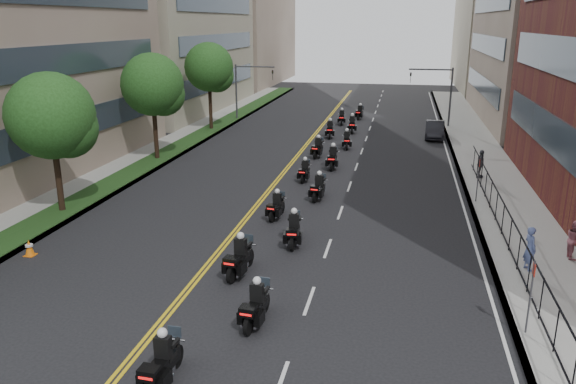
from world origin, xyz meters
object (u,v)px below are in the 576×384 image
object	(u,v)px
motorcycle_10	(330,130)
motorcycle_0	(162,364)
motorcycle_5	(319,188)
motorcycle_9	(347,141)
motorcycle_3	(294,231)
motorcycle_6	(305,171)
motorcycle_8	(318,148)
parked_sedan	(435,130)
motorcycle_1	(256,306)
motorcycle_13	(360,113)
pedestrian_b	(575,240)
motorcycle_4	(276,207)
motorcycle_12	(342,118)
traffic_cone	(29,248)
motorcycle_7	(333,159)
motorcycle_11	(352,125)
pedestrian_a	(530,248)
pedestrian_c	(481,164)
motorcycle_2	(240,259)

from	to	relation	value
motorcycle_10	motorcycle_0	bearing A→B (deg)	-95.99
motorcycle_5	motorcycle_9	distance (m)	13.62
motorcycle_3	motorcycle_6	xyz separation A→B (m)	(-1.35, 10.62, -0.07)
motorcycle_8	parked_sedan	bearing A→B (deg)	52.13
motorcycle_1	motorcycle_9	bearing A→B (deg)	95.46
motorcycle_13	pedestrian_b	xyz separation A→B (m)	(11.67, -34.31, 0.32)
motorcycle_4	motorcycle_10	xyz separation A→B (m)	(-0.02, 21.25, 0.07)
motorcycle_12	parked_sedan	xyz separation A→B (m)	(8.65, -5.05, 0.09)
motorcycle_5	traffic_cone	xyz separation A→B (m)	(-11.04, -10.46, -0.30)
motorcycle_5	motorcycle_7	xyz separation A→B (m)	(-0.08, 7.07, 0.05)
motorcycle_5	motorcycle_3	bearing A→B (deg)	-83.58
motorcycle_11	pedestrian_a	bearing A→B (deg)	-76.10
motorcycle_7	pedestrian_a	distance (m)	17.97
motorcycle_11	pedestrian_c	bearing A→B (deg)	-61.25
pedestrian_a	traffic_cone	world-z (taller)	pedestrian_a
motorcycle_7	pedestrian_b	xyz separation A→B (m)	(11.87, -13.46, 0.27)
motorcycle_3	motorcycle_5	distance (m)	6.97
motorcycle_11	motorcycle_12	size ratio (longest dim) A/B	1.08
parked_sedan	motorcycle_10	bearing A→B (deg)	-166.01
motorcycle_5	pedestrian_b	bearing A→B (deg)	-21.38
motorcycle_2	pedestrian_b	size ratio (longest dim) A/B	1.46
motorcycle_7	motorcycle_11	size ratio (longest dim) A/B	1.01
motorcycle_0	motorcycle_11	xyz separation A→B (m)	(1.70, 38.15, 0.03)
motorcycle_2	motorcycle_8	xyz separation A→B (m)	(-0.00, 20.76, -0.04)
motorcycle_12	motorcycle_3	bearing A→B (deg)	-92.39
motorcycle_5	motorcycle_11	world-z (taller)	motorcycle_11
motorcycle_4	motorcycle_9	xyz separation A→B (m)	(1.85, 17.24, 0.03)
pedestrian_a	motorcycle_8	bearing A→B (deg)	12.56
pedestrian_b	traffic_cone	bearing A→B (deg)	100.10
motorcycle_6	pedestrian_b	size ratio (longest dim) A/B	1.27
motorcycle_10	parked_sedan	world-z (taller)	motorcycle_10
motorcycle_8	motorcycle_10	world-z (taller)	motorcycle_10
motorcycle_6	parked_sedan	bearing A→B (deg)	62.69
pedestrian_b	pedestrian_c	xyz separation A→B (m)	(-2.30, 12.57, 0.07)
motorcycle_1	pedestrian_b	size ratio (longest dim) A/B	1.38
motorcycle_10	pedestrian_c	xyz separation A→B (m)	(11.15, -11.46, 0.36)
motorcycle_1	motorcycle_7	bearing A→B (deg)	96.12
motorcycle_10	pedestrian_b	xyz separation A→B (m)	(13.45, -24.03, 0.29)
motorcycle_6	motorcycle_8	size ratio (longest dim) A/B	0.91
motorcycle_7	traffic_cone	world-z (taller)	motorcycle_7
motorcycle_6	pedestrian_a	distance (m)	16.13
motorcycle_6	motorcycle_8	xyz separation A→B (m)	(-0.16, 6.59, 0.06)
motorcycle_10	traffic_cone	bearing A→B (deg)	-114.41
motorcycle_9	motorcycle_8	bearing A→B (deg)	-125.10
motorcycle_8	motorcycle_9	world-z (taller)	motorcycle_8
motorcycle_2	motorcycle_9	bearing A→B (deg)	93.63
motorcycle_1	parked_sedan	size ratio (longest dim) A/B	0.51
motorcycle_6	pedestrian_b	bearing A→B (deg)	-35.56
motorcycle_4	pedestrian_b	bearing A→B (deg)	-4.22
motorcycle_1	motorcycle_12	world-z (taller)	motorcycle_1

